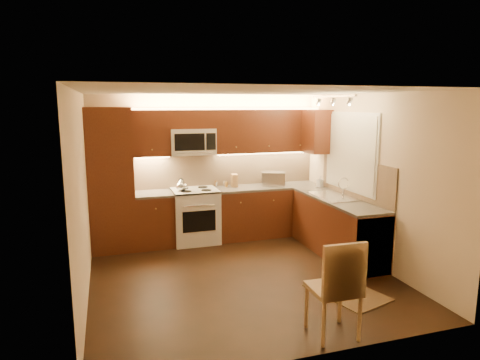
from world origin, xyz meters
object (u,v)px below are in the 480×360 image
object	(u,v)px
kettle	(181,185)
soap_bottle	(320,181)
stove	(195,216)
microwave	(192,142)
sink	(333,192)
toaster_oven	(273,179)
dining_chair	(333,286)
knife_block	(234,180)

from	to	relation	value
kettle	soap_bottle	bearing A→B (deg)	-30.19
stove	microwave	bearing A→B (deg)	90.00
sink	toaster_oven	bearing A→B (deg)	114.98
stove	dining_chair	size ratio (longest dim) A/B	0.89
microwave	toaster_oven	xyz separation A→B (m)	(1.45, -0.08, -0.70)
knife_block	soap_bottle	distance (m)	1.52
microwave	sink	distance (m)	2.48
stove	soap_bottle	xyz separation A→B (m)	(2.19, -0.34, 0.54)
toaster_oven	stove	bearing A→B (deg)	-158.17
knife_block	dining_chair	distance (m)	3.54
microwave	toaster_oven	distance (m)	1.61
sink	microwave	bearing A→B (deg)	147.79
toaster_oven	soap_bottle	bearing A→B (deg)	-8.39
toaster_oven	knife_block	xyz separation A→B (m)	(-0.71, 0.08, -0.01)
knife_block	sink	bearing A→B (deg)	-39.51
sink	knife_block	world-z (taller)	knife_block
stove	soap_bottle	bearing A→B (deg)	-8.72
dining_chair	soap_bottle	bearing A→B (deg)	66.20
toaster_oven	dining_chair	bearing A→B (deg)	-82.19
microwave	dining_chair	xyz separation A→B (m)	(0.73, -3.51, -1.20)
kettle	toaster_oven	distance (m)	1.69
microwave	toaster_oven	size ratio (longest dim) A/B	1.87
stove	soap_bottle	size ratio (longest dim) A/B	4.75
kettle	toaster_oven	world-z (taller)	toaster_oven
stove	kettle	size ratio (longest dim) A/B	4.12
soap_bottle	toaster_oven	bearing A→B (deg)	133.56
microwave	kettle	size ratio (longest dim) A/B	3.41
sink	toaster_oven	world-z (taller)	toaster_oven
knife_block	soap_bottle	bearing A→B (deg)	-12.47
kettle	dining_chair	size ratio (longest dim) A/B	0.21
toaster_oven	soap_bottle	world-z (taller)	toaster_oven
microwave	knife_block	size ratio (longest dim) A/B	3.37
toaster_oven	knife_block	size ratio (longest dim) A/B	1.80
stove	knife_block	bearing A→B (deg)	10.10
sink	kettle	xyz separation A→B (m)	(-2.24, 1.05, 0.06)
stove	knife_block	xyz separation A→B (m)	(0.74, 0.13, 0.55)
sink	soap_bottle	xyz separation A→B (m)	(0.19, 0.79, 0.02)
sink	dining_chair	distance (m)	2.62
stove	kettle	distance (m)	0.62
toaster_oven	soap_bottle	distance (m)	0.83
microwave	sink	xyz separation A→B (m)	(2.00, -1.26, -0.74)
knife_block	soap_bottle	size ratio (longest dim) A/B	1.16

